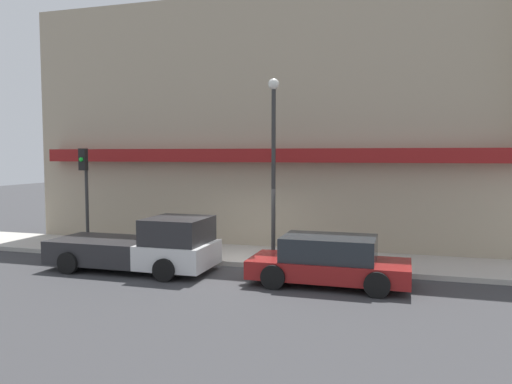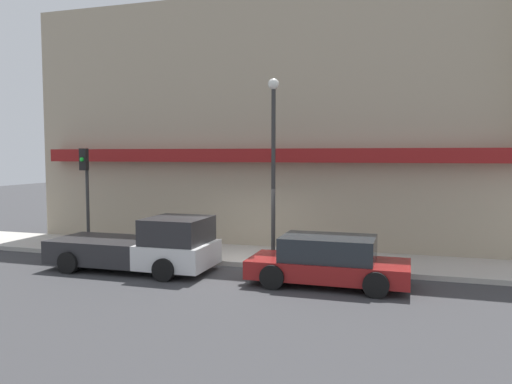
{
  "view_description": "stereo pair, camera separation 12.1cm",
  "coord_description": "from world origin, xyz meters",
  "views": [
    {
      "loc": [
        5.15,
        -15.05,
        3.63
      ],
      "look_at": [
        0.25,
        1.19,
        2.36
      ],
      "focal_mm": 35.0,
      "sensor_mm": 36.0,
      "label": 1
    },
    {
      "loc": [
        5.27,
        -15.01,
        3.63
      ],
      "look_at": [
        0.25,
        1.19,
        2.36
      ],
      "focal_mm": 35.0,
      "sensor_mm": 36.0,
      "label": 2
    }
  ],
  "objects": [
    {
      "name": "ground_plane",
      "position": [
        0.0,
        0.0,
        0.0
      ],
      "size": [
        80.0,
        80.0,
        0.0
      ],
      "primitive_type": "plane",
      "color": "#38383A"
    },
    {
      "name": "pickup_truck",
      "position": [
        -2.67,
        -1.32,
        0.75
      ],
      "size": [
        5.23,
        2.27,
        1.72
      ],
      "rotation": [
        0.0,
        0.0,
        -0.04
      ],
      "color": "silver",
      "rests_on": "ground"
    },
    {
      "name": "street_lamp",
      "position": [
        0.97,
        0.79,
        3.84
      ],
      "size": [
        0.36,
        0.36,
        5.94
      ],
      "color": "#2D2D2D",
      "rests_on": "sidewalk"
    },
    {
      "name": "traffic_light",
      "position": [
        -6.19,
        0.69,
        2.7
      ],
      "size": [
        0.28,
        0.42,
        3.7
      ],
      "color": "#2D2D2D",
      "rests_on": "sidewalk"
    },
    {
      "name": "parked_car",
      "position": [
        3.14,
        -1.32,
        0.67
      ],
      "size": [
        4.41,
        2.07,
        1.37
      ],
      "rotation": [
        0.0,
        0.0,
        -0.04
      ],
      "color": "maroon",
      "rests_on": "ground"
    },
    {
      "name": "sidewalk",
      "position": [
        0.0,
        1.49,
        0.08
      ],
      "size": [
        36.0,
        2.99,
        0.16
      ],
      "color": "#B7B2A8",
      "rests_on": "ground"
    },
    {
      "name": "fire_hydrant",
      "position": [
        3.83,
        0.63,
        0.46
      ],
      "size": [
        0.19,
        0.19,
        0.6
      ],
      "color": "red",
      "rests_on": "sidewalk"
    },
    {
      "name": "building",
      "position": [
        0.02,
        4.47,
        4.82
      ],
      "size": [
        19.8,
        3.8,
        9.69
      ],
      "color": "tan",
      "rests_on": "ground"
    }
  ]
}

